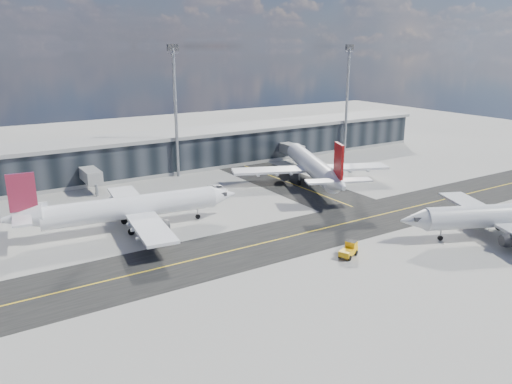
{
  "coord_description": "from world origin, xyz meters",
  "views": [
    {
      "loc": [
        -43.63,
        -54.43,
        28.43
      ],
      "look_at": [
        -1.0,
        13.28,
        5.0
      ],
      "focal_mm": 35.0,
      "sensor_mm": 36.0,
      "label": 1
    }
  ],
  "objects_px": {
    "airliner_redtail": "(313,166)",
    "airliner_near": "(510,215)",
    "airliner_af": "(129,208)",
    "baggage_tug": "(349,249)",
    "service_van": "(218,189)"
  },
  "relations": [
    {
      "from": "airliner_near",
      "to": "airliner_af",
      "type": "bearing_deg",
      "value": 78.03
    },
    {
      "from": "airliner_af",
      "to": "service_van",
      "type": "xyz_separation_m",
      "value": [
        21.96,
        11.08,
        -2.84
      ]
    },
    {
      "from": "airliner_redtail",
      "to": "service_van",
      "type": "relative_size",
      "value": 6.95
    },
    {
      "from": "baggage_tug",
      "to": "service_van",
      "type": "distance_m",
      "value": 38.16
    },
    {
      "from": "baggage_tug",
      "to": "service_van",
      "type": "height_order",
      "value": "baggage_tug"
    },
    {
      "from": "airliner_af",
      "to": "airliner_near",
      "type": "relative_size",
      "value": 1.08
    },
    {
      "from": "airliner_redtail",
      "to": "baggage_tug",
      "type": "relative_size",
      "value": 10.61
    },
    {
      "from": "airliner_af",
      "to": "airliner_redtail",
      "type": "relative_size",
      "value": 0.96
    },
    {
      "from": "airliner_redtail",
      "to": "airliner_near",
      "type": "xyz_separation_m",
      "value": [
        6.47,
        -40.35,
        -0.45
      ]
    },
    {
      "from": "airliner_af",
      "to": "service_van",
      "type": "bearing_deg",
      "value": 123.62
    },
    {
      "from": "airliner_redtail",
      "to": "baggage_tug",
      "type": "distance_m",
      "value": 38.42
    },
    {
      "from": "airliner_near",
      "to": "service_van",
      "type": "distance_m",
      "value": 52.84
    },
    {
      "from": "airliner_af",
      "to": "baggage_tug",
      "type": "height_order",
      "value": "airliner_af"
    },
    {
      "from": "baggage_tug",
      "to": "service_van",
      "type": "xyz_separation_m",
      "value": [
        -0.61,
        38.15,
        -0.26
      ]
    },
    {
      "from": "airliner_af",
      "to": "airliner_near",
      "type": "xyz_separation_m",
      "value": [
        48.59,
        -34.47,
        -0.13
      ]
    }
  ]
}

